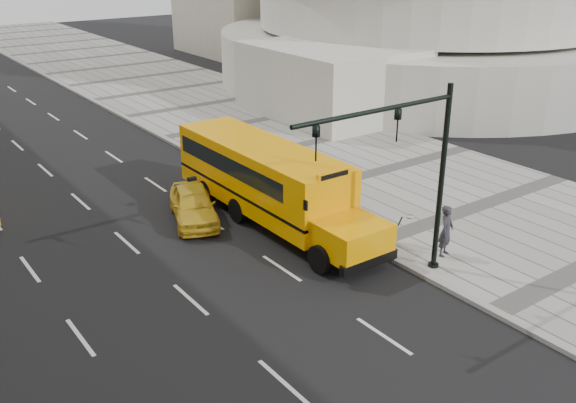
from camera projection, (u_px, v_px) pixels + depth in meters
ground at (152, 236)px, 24.32m from camera, size 140.00×140.00×0.00m
sidewalk_museum at (382, 172)px, 30.82m from camera, size 12.00×140.00×0.15m
curb_museum at (280, 199)px, 27.56m from camera, size 0.30×140.00×0.15m
school_bus at (266, 177)px, 25.27m from camera, size 2.96×11.56×3.19m
taxi_near at (193, 205)px, 25.39m from camera, size 2.93×4.36×1.38m
pedestrian at (446, 231)px, 22.20m from camera, size 0.79×0.66×1.86m
traffic_signal at (413, 164)px, 19.51m from camera, size 6.18×0.36×6.40m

